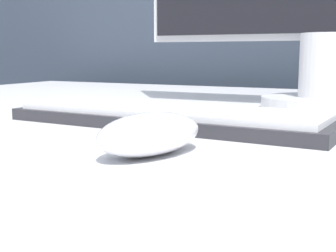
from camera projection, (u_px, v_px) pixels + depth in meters
The scene contains 2 objects.
computer_mouse_near at pixel (150, 134), 0.44m from camera, with size 0.09×0.14×0.04m.
keyboard at pixel (168, 116), 0.62m from camera, with size 0.45×0.16×0.02m.
Camera 1 is at (0.15, -0.69, 0.86)m, focal length 50.00 mm.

